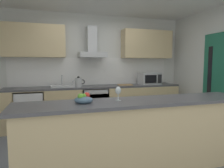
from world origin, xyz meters
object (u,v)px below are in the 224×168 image
Objects in this scene: oven at (94,105)px; range_hood at (92,48)px; refrigerator at (30,110)px; sink at (62,86)px; microwave at (149,78)px; wine_glass at (118,91)px; chopping_board at (125,85)px; kettle at (79,82)px; fruit_bowl at (84,99)px.

oven is 1.11× the size of range_hood.
sink reaches higher than refrigerator.
refrigerator is at bearing -174.53° from range_hood.
microwave is 2.65m from wine_glass.
oven is 2.35× the size of chopping_board.
sink is 0.36m from kettle.
refrigerator is 2.57m from wine_glass.
oven is at bearing 178.88° from microwave.
fruit_bowl is (0.79, -2.19, 0.57)m from refrigerator.
oven is 0.84m from sink.
wine_glass is (1.24, -2.16, 0.64)m from refrigerator.
range_hood is (1.38, 0.13, 1.36)m from refrigerator.
refrigerator is at bearing 109.87° from fruit_bowl.
fruit_bowl is (0.11, -2.20, 0.06)m from sink.
wine_glass is (-0.14, -2.16, 0.61)m from oven.
range_hood reaches higher than chopping_board.
kettle is 0.40× the size of range_hood.
range_hood is (0.70, 0.12, 0.86)m from sink.
sink is at bearing 172.75° from kettle.
sink is 2.25m from wine_glass.
kettle reaches higher than fruit_bowl.
oven is 1.33m from range_hood.
fruit_bowl is at bearing -70.13° from refrigerator.
fruit_bowl is at bearing -87.17° from sink.
oven is at bearing -90.00° from range_hood.
refrigerator is 1.70× the size of microwave.
wine_glass is 0.46m from fruit_bowl.
microwave is 1.73× the size of kettle.
kettle is 2.14m from wine_glass.
wine_glass reaches higher than refrigerator.
kettle is at bearing -1.72° from refrigerator.
microwave reaches higher than refrigerator.
wine_glass is at bearing -60.15° from refrigerator.
microwave is at bearing -1.12° from oven.
microwave is at bearing 46.99° from fruit_bowl.
fruit_bowl is (-2.02, -2.16, -0.06)m from microwave.
microwave is 2.13m from sink.
kettle is 1.13m from chopping_board.
oven is 0.90m from chopping_board.
range_hood is at bearing 25.11° from kettle.
sink is (0.68, 0.01, 0.50)m from refrigerator.
oven is at bearing 5.53° from kettle.
chopping_board is (-0.65, 0.00, -0.14)m from microwave.
oven is 2.25m from wine_glass.
sink is (-2.12, 0.04, -0.12)m from microwave.
oven is 1.38m from refrigerator.
range_hood reaches higher than fruit_bowl.
wine_glass is at bearing -75.62° from sink.
microwave is 1.61m from range_hood.
sink is 2.27× the size of fruit_bowl.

